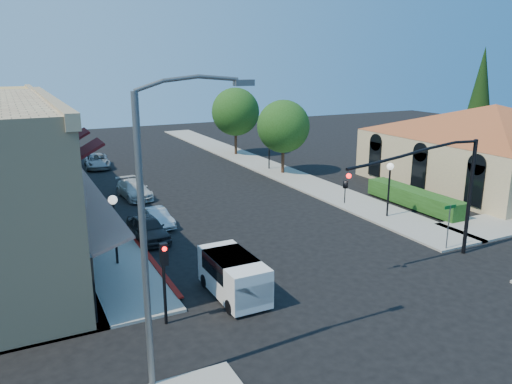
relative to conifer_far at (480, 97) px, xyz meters
name	(u,v)px	position (x,y,z in m)	size (l,w,h in m)	color
ground	(358,296)	(-28.00, -18.00, -6.36)	(120.00, 120.00, 0.00)	black
sidewalk_left	(66,182)	(-36.75, 9.00, -6.30)	(3.50, 50.00, 0.12)	gray
sidewalk_right	(257,163)	(-19.25, 9.00, -6.30)	(3.50, 50.00, 0.12)	gray
curb_red_strip	(150,260)	(-34.90, -10.00, -6.36)	(0.25, 10.00, 0.06)	maroon
mission_building	(492,138)	(-6.01, -6.50, -2.61)	(30.12, 30.12, 6.40)	beige
hedge	(413,207)	(-16.30, -9.00, -6.36)	(1.40, 8.00, 1.10)	#1D4413
conifer_far	(480,97)	(0.00, 0.00, 0.00)	(3.20, 3.20, 11.00)	black
street_tree_a	(283,126)	(-19.20, 4.00, -2.17)	(4.56, 4.56, 6.48)	black
street_tree_b	(235,112)	(-19.20, 14.00, -1.82)	(4.94, 4.94, 7.02)	black
signal_mast_arm	(441,182)	(-22.14, -16.50, -2.27)	(8.01, 0.39, 6.00)	black
secondary_signal	(164,268)	(-36.00, -16.59, -4.04)	(0.28, 0.42, 3.32)	black
cobra_streetlight	(155,223)	(-37.15, -20.00, -1.09)	(3.60, 0.25, 9.31)	#595B5E
street_name_sign	(449,220)	(-20.50, -15.80, -4.66)	(0.80, 0.06, 2.50)	#595B5E
lamppost_left_near	(114,212)	(-36.50, -10.00, -3.62)	(0.44, 0.44, 3.57)	black
lamppost_left_far	(74,161)	(-36.50, 4.00, -3.62)	(0.44, 0.44, 3.57)	black
lamppost_right_near	(390,176)	(-19.50, -10.00, -3.62)	(0.44, 0.44, 3.57)	black
lamppost_right_far	(269,140)	(-19.50, 6.00, -3.62)	(0.44, 0.44, 3.57)	black
white_van	(234,274)	(-32.73, -15.58, -5.34)	(1.78, 3.99, 1.76)	white
parked_car_a	(148,228)	(-34.20, -7.12, -5.68)	(1.60, 3.97, 1.35)	black
parked_car_b	(157,217)	(-33.08, -5.00, -5.82)	(1.14, 3.28, 1.08)	#AEB2B4
parked_car_c	(134,189)	(-32.80, 2.00, -5.73)	(1.76, 4.33, 1.26)	silver
parked_car_d	(97,161)	(-33.41, 14.00, -5.72)	(2.13, 4.62, 1.28)	#939497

